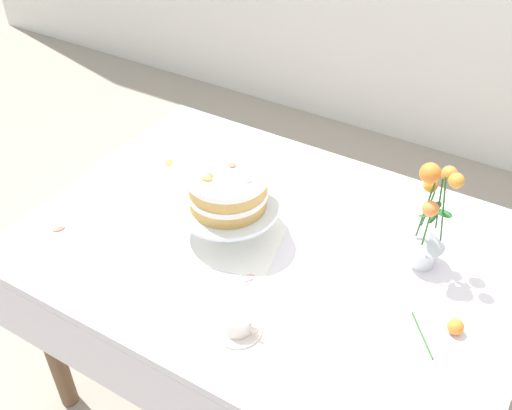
{
  "coord_description": "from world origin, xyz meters",
  "views": [
    {
      "loc": [
        0.6,
        -1.1,
        1.9
      ],
      "look_at": [
        -0.05,
        -0.01,
        0.86
      ],
      "focal_mm": 41.66,
      "sensor_mm": 36.0,
      "label": 1
    }
  ],
  "objects_px": {
    "dining_table": "(269,269)",
    "layer_cake": "(228,189)",
    "flower_vase": "(428,226)",
    "fallen_rose": "(454,327)",
    "cake_stand": "(228,209)",
    "teacup": "(238,324)"
  },
  "relations": [
    {
      "from": "dining_table",
      "to": "layer_cake",
      "type": "relative_size",
      "value": 6.11
    },
    {
      "from": "flower_vase",
      "to": "fallen_rose",
      "type": "distance_m",
      "value": 0.27
    },
    {
      "from": "flower_vase",
      "to": "cake_stand",
      "type": "bearing_deg",
      "value": -163.22
    },
    {
      "from": "dining_table",
      "to": "flower_vase",
      "type": "height_order",
      "value": "flower_vase"
    },
    {
      "from": "dining_table",
      "to": "flower_vase",
      "type": "distance_m",
      "value": 0.47
    },
    {
      "from": "cake_stand",
      "to": "fallen_rose",
      "type": "height_order",
      "value": "cake_stand"
    },
    {
      "from": "dining_table",
      "to": "flower_vase",
      "type": "xyz_separation_m",
      "value": [
        0.39,
        0.16,
        0.22
      ]
    },
    {
      "from": "cake_stand",
      "to": "flower_vase",
      "type": "relative_size",
      "value": 0.87
    },
    {
      "from": "dining_table",
      "to": "cake_stand",
      "type": "relative_size",
      "value": 4.83
    },
    {
      "from": "layer_cake",
      "to": "teacup",
      "type": "bearing_deg",
      "value": -53.75
    },
    {
      "from": "dining_table",
      "to": "cake_stand",
      "type": "bearing_deg",
      "value": -179.75
    },
    {
      "from": "cake_stand",
      "to": "flower_vase",
      "type": "distance_m",
      "value": 0.55
    },
    {
      "from": "layer_cake",
      "to": "fallen_rose",
      "type": "height_order",
      "value": "layer_cake"
    },
    {
      "from": "flower_vase",
      "to": "teacup",
      "type": "distance_m",
      "value": 0.56
    },
    {
      "from": "teacup",
      "to": "layer_cake",
      "type": "bearing_deg",
      "value": 126.25
    },
    {
      "from": "cake_stand",
      "to": "fallen_rose",
      "type": "relative_size",
      "value": 2.22
    },
    {
      "from": "cake_stand",
      "to": "layer_cake",
      "type": "relative_size",
      "value": 1.27
    },
    {
      "from": "dining_table",
      "to": "teacup",
      "type": "bearing_deg",
      "value": -74.77
    },
    {
      "from": "dining_table",
      "to": "teacup",
      "type": "distance_m",
      "value": 0.33
    },
    {
      "from": "dining_table",
      "to": "cake_stand",
      "type": "distance_m",
      "value": 0.22
    },
    {
      "from": "teacup",
      "to": "flower_vase",
      "type": "bearing_deg",
      "value": 55.99
    },
    {
      "from": "dining_table",
      "to": "layer_cake",
      "type": "bearing_deg",
      "value": -179.74
    }
  ]
}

